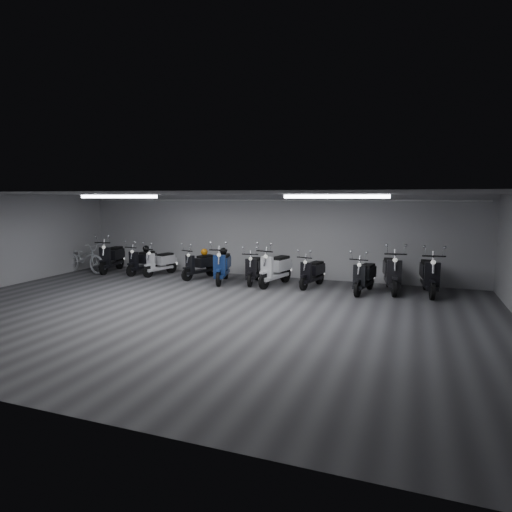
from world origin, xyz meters
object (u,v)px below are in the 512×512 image
(scooter_4, at_px, (222,261))
(helmet_1, at_px, (146,249))
(scooter_7, at_px, (312,268))
(scooter_8, at_px, (364,271))
(scooter_0, at_px, (111,253))
(scooter_5, at_px, (254,264))
(scooter_6, at_px, (275,263))
(scooter_9, at_px, (392,267))
(scooter_1, at_px, (142,257))
(helmet_2, at_px, (204,252))
(scooter_10, at_px, (430,269))
(scooter_3, at_px, (199,261))
(helmet_0, at_px, (224,251))
(scooter_2, at_px, (160,258))
(bicycle, at_px, (84,254))

(scooter_4, xyz_separation_m, helmet_1, (-3.29, 0.63, 0.19))
(scooter_7, relative_size, scooter_8, 0.94)
(scooter_7, height_order, helmet_1, scooter_7)
(scooter_0, relative_size, scooter_4, 1.01)
(scooter_4, relative_size, scooter_5, 1.12)
(scooter_0, height_order, scooter_7, scooter_0)
(scooter_6, xyz_separation_m, scooter_9, (3.43, 0.32, 0.03))
(scooter_9, distance_m, helmet_1, 8.47)
(scooter_1, xyz_separation_m, scooter_5, (4.32, -0.20, -0.00))
(helmet_2, bearing_deg, scooter_10, -0.99)
(scooter_3, xyz_separation_m, scooter_10, (7.16, 0.10, 0.11))
(scooter_0, xyz_separation_m, scooter_8, (9.06, -0.41, -0.07))
(scooter_10, height_order, helmet_0, scooter_10)
(scooter_10, relative_size, helmet_2, 8.47)
(helmet_2, bearing_deg, scooter_2, -175.89)
(scooter_4, height_order, scooter_6, scooter_6)
(bicycle, height_order, helmet_2, bicycle)
(helmet_1, bearing_deg, helmet_2, -2.60)
(scooter_2, relative_size, scooter_5, 0.97)
(scooter_2, relative_size, helmet_0, 6.95)
(scooter_0, xyz_separation_m, scooter_10, (10.79, 0.02, 0.02))
(scooter_0, distance_m, bicycle, 0.97)
(scooter_3, xyz_separation_m, scooter_5, (1.98, -0.10, 0.01))
(scooter_8, bearing_deg, scooter_2, -172.40)
(scooter_9, bearing_deg, scooter_1, 170.83)
(scooter_0, xyz_separation_m, helmet_1, (1.32, 0.25, 0.18))
(scooter_10, bearing_deg, scooter_5, 176.44)
(helmet_1, bearing_deg, scooter_0, -169.31)
(scooter_4, bearing_deg, scooter_1, 159.09)
(scooter_9, xyz_separation_m, helmet_1, (-8.47, 0.20, 0.15))
(scooter_9, bearing_deg, scooter_3, 171.80)
(scooter_0, xyz_separation_m, scooter_6, (6.36, -0.27, -0.00))
(scooter_5, distance_m, scooter_9, 4.18)
(scooter_4, bearing_deg, scooter_2, 157.11)
(helmet_1, bearing_deg, helmet_0, -6.64)
(scooter_6, xyz_separation_m, scooter_8, (2.70, -0.14, -0.06))
(scooter_9, relative_size, bicycle, 0.97)
(scooter_9, bearing_deg, helmet_0, 172.55)
(scooter_6, height_order, scooter_9, scooter_9)
(scooter_4, distance_m, scooter_7, 2.89)
(scooter_2, xyz_separation_m, helmet_2, (1.68, 0.12, 0.28))
(scooter_8, bearing_deg, helmet_2, -174.78)
(scooter_6, bearing_deg, scooter_4, -162.69)
(scooter_9, xyz_separation_m, helmet_0, (-5.24, -0.18, 0.25))
(helmet_0, distance_m, helmet_2, 0.88)
(scooter_2, relative_size, scooter_9, 0.82)
(scooter_3, relative_size, scooter_7, 1.02)
(scooter_8, relative_size, helmet_2, 7.43)
(scooter_8, bearing_deg, helmet_0, -172.50)
(scooter_4, height_order, scooter_8, scooter_4)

